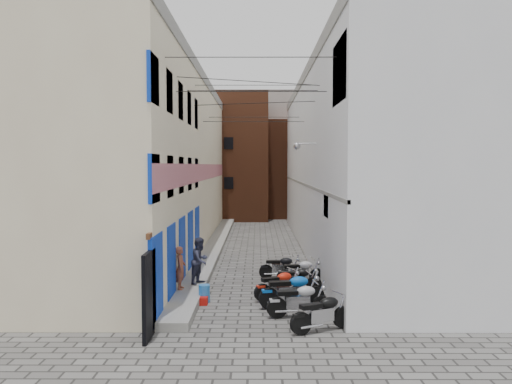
{
  "coord_description": "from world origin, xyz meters",
  "views": [
    {
      "loc": [
        0.21,
        -12.72,
        4.35
      ],
      "look_at": [
        0.12,
        12.29,
        3.0
      ],
      "focal_mm": 35.0,
      "sensor_mm": 36.0,
      "label": 1
    }
  ],
  "objects_px": {
    "motorcycle_a": "(322,311)",
    "water_jug_far": "(203,293)",
    "person_b": "(200,260)",
    "red_crate": "(202,301)",
    "motorcycle_b": "(299,298)",
    "motorcycle_d": "(279,283)",
    "water_jug_near": "(204,294)",
    "motorcycle_f": "(301,270)",
    "motorcycle_c": "(292,289)",
    "motorcycle_e": "(297,278)",
    "motorcycle_g": "(281,266)",
    "person_a": "(181,268)"
  },
  "relations": [
    {
      "from": "motorcycle_a",
      "to": "water_jug_far",
      "type": "distance_m",
      "value": 4.58
    },
    {
      "from": "person_b",
      "to": "red_crate",
      "type": "height_order",
      "value": "person_b"
    },
    {
      "from": "motorcycle_b",
      "to": "motorcycle_d",
      "type": "bearing_deg",
      "value": -174.45
    },
    {
      "from": "red_crate",
      "to": "motorcycle_a",
      "type": "bearing_deg",
      "value": -35.92
    },
    {
      "from": "water_jug_near",
      "to": "water_jug_far",
      "type": "height_order",
      "value": "water_jug_near"
    },
    {
      "from": "motorcycle_f",
      "to": "motorcycle_c",
      "type": "bearing_deg",
      "value": -18.13
    },
    {
      "from": "motorcycle_f",
      "to": "motorcycle_d",
      "type": "bearing_deg",
      "value": -31.52
    },
    {
      "from": "motorcycle_e",
      "to": "motorcycle_f",
      "type": "height_order",
      "value": "motorcycle_f"
    },
    {
      "from": "motorcycle_e",
      "to": "water_jug_far",
      "type": "bearing_deg",
      "value": -70.28
    },
    {
      "from": "motorcycle_f",
      "to": "motorcycle_g",
      "type": "xyz_separation_m",
      "value": [
        -0.66,
        0.89,
        -0.02
      ]
    },
    {
      "from": "red_crate",
      "to": "person_b",
      "type": "bearing_deg",
      "value": 97.75
    },
    {
      "from": "motorcycle_f",
      "to": "motorcycle_g",
      "type": "bearing_deg",
      "value": -151.6
    },
    {
      "from": "person_b",
      "to": "water_jug_near",
      "type": "bearing_deg",
      "value": -143.53
    },
    {
      "from": "water_jug_near",
      "to": "water_jug_far",
      "type": "relative_size",
      "value": 1.18
    },
    {
      "from": "motorcycle_a",
      "to": "motorcycle_b",
      "type": "height_order",
      "value": "motorcycle_b"
    },
    {
      "from": "motorcycle_a",
      "to": "person_b",
      "type": "relative_size",
      "value": 1.17
    },
    {
      "from": "motorcycle_e",
      "to": "person_a",
      "type": "height_order",
      "value": "person_a"
    },
    {
      "from": "water_jug_near",
      "to": "red_crate",
      "type": "distance_m",
      "value": 0.31
    },
    {
      "from": "motorcycle_d",
      "to": "motorcycle_g",
      "type": "xyz_separation_m",
      "value": [
        0.21,
        2.91,
        -0.02
      ]
    },
    {
      "from": "motorcycle_b",
      "to": "motorcycle_e",
      "type": "distance_m",
      "value": 2.78
    },
    {
      "from": "motorcycle_c",
      "to": "motorcycle_d",
      "type": "height_order",
      "value": "motorcycle_c"
    },
    {
      "from": "red_crate",
      "to": "motorcycle_d",
      "type": "bearing_deg",
      "value": 14.95
    },
    {
      "from": "motorcycle_c",
      "to": "water_jug_near",
      "type": "xyz_separation_m",
      "value": [
        -2.74,
        0.62,
        -0.31
      ]
    },
    {
      "from": "motorcycle_b",
      "to": "water_jug_far",
      "type": "distance_m",
      "value": 3.45
    },
    {
      "from": "motorcycle_a",
      "to": "person_b",
      "type": "bearing_deg",
      "value": -163.58
    },
    {
      "from": "motorcycle_f",
      "to": "person_b",
      "type": "relative_size",
      "value": 1.11
    },
    {
      "from": "motorcycle_c",
      "to": "red_crate",
      "type": "bearing_deg",
      "value": -106.96
    },
    {
      "from": "motorcycle_f",
      "to": "red_crate",
      "type": "xyz_separation_m",
      "value": [
        -3.32,
        -2.68,
        -0.39
      ]
    },
    {
      "from": "person_b",
      "to": "red_crate",
      "type": "bearing_deg",
      "value": -146.97
    },
    {
      "from": "person_a",
      "to": "red_crate",
      "type": "bearing_deg",
      "value": -141.85
    },
    {
      "from": "motorcycle_c",
      "to": "person_a",
      "type": "xyz_separation_m",
      "value": [
        -3.6,
        1.33,
        0.37
      ]
    },
    {
      "from": "motorcycle_a",
      "to": "motorcycle_e",
      "type": "bearing_deg",
      "value": 160.62
    },
    {
      "from": "motorcycle_g",
      "to": "motorcycle_a",
      "type": "bearing_deg",
      "value": 8.45
    },
    {
      "from": "motorcycle_d",
      "to": "water_jug_far",
      "type": "xyz_separation_m",
      "value": [
        -2.46,
        -0.15,
        -0.28
      ]
    },
    {
      "from": "motorcycle_e",
      "to": "person_b",
      "type": "xyz_separation_m",
      "value": [
        -3.33,
        0.25,
        0.55
      ]
    },
    {
      "from": "motorcycle_b",
      "to": "motorcycle_c",
      "type": "height_order",
      "value": "motorcycle_c"
    },
    {
      "from": "motorcycle_e",
      "to": "person_a",
      "type": "xyz_separation_m",
      "value": [
        -3.89,
        -0.54,
        0.46
      ]
    },
    {
      "from": "motorcycle_b",
      "to": "motorcycle_c",
      "type": "distance_m",
      "value": 0.92
    },
    {
      "from": "motorcycle_c",
      "to": "red_crate",
      "type": "distance_m",
      "value": 2.86
    },
    {
      "from": "motorcycle_d",
      "to": "water_jug_far",
      "type": "bearing_deg",
      "value": -113.57
    },
    {
      "from": "water_jug_far",
      "to": "red_crate",
      "type": "distance_m",
      "value": 0.52
    },
    {
      "from": "person_b",
      "to": "motorcycle_g",
      "type": "bearing_deg",
      "value": -32.64
    },
    {
      "from": "motorcycle_a",
      "to": "motorcycle_d",
      "type": "distance_m",
      "value": 3.31
    },
    {
      "from": "motorcycle_c",
      "to": "motorcycle_e",
      "type": "relative_size",
      "value": 1.18
    },
    {
      "from": "motorcycle_b",
      "to": "red_crate",
      "type": "distance_m",
      "value": 3.24
    },
    {
      "from": "motorcycle_g",
      "to": "water_jug_near",
      "type": "relative_size",
      "value": 3.07
    },
    {
      "from": "motorcycle_a",
      "to": "motorcycle_e",
      "type": "xyz_separation_m",
      "value": [
        -0.36,
        4.0,
        -0.04
      ]
    },
    {
      "from": "motorcycle_a",
      "to": "motorcycle_c",
      "type": "height_order",
      "value": "motorcycle_c"
    },
    {
      "from": "motorcycle_a",
      "to": "motorcycle_d",
      "type": "relative_size",
      "value": 1.05
    },
    {
      "from": "person_a",
      "to": "red_crate",
      "type": "distance_m",
      "value": 1.51
    }
  ]
}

